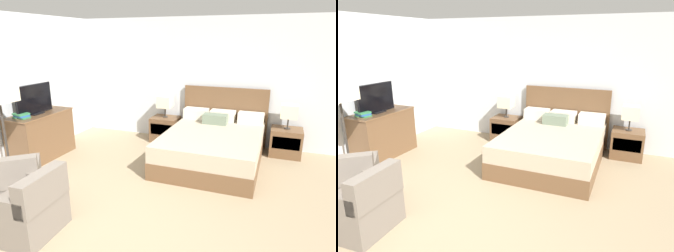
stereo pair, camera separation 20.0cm
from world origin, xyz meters
The scene contains 15 objects.
ground_plane centered at (0.00, 0.00, 0.00)m, with size 11.01×11.01×0.00m, color #998466.
wall_back centered at (0.00, 3.70, 1.26)m, with size 6.44×0.06×2.51m, color silver.
wall_left centered at (-2.65, 1.54, 1.26)m, with size 0.06×5.47×2.51m, color silver.
bed centered at (0.61, 2.64, 0.30)m, with size 1.67×2.12×1.17m.
nightstand_left centered at (-0.58, 3.37, 0.26)m, with size 0.55×0.48×0.51m.
nightstand_right centered at (1.81, 3.37, 0.26)m, with size 0.55×0.48×0.51m.
table_lamp_left centered at (-0.58, 3.37, 0.84)m, with size 0.28×0.28×0.45m.
table_lamp_right centered at (1.81, 3.37, 0.84)m, with size 0.28×0.28×0.45m.
dresser centered at (-2.33, 1.71, 0.43)m, with size 0.55×1.18×0.83m.
tv centered at (-2.32, 1.65, 1.08)m, with size 0.18×0.78×0.52m.
book_red_cover centered at (-2.33, 1.34, 0.84)m, with size 0.25×0.15×0.03m, color #2D7042.
book_blue_cover centered at (-2.33, 1.34, 0.87)m, with size 0.22×0.17×0.03m, color #234C8E.
book_small_top centered at (-2.33, 1.34, 0.90)m, with size 0.23×0.19×0.03m, color #2D7042.
armchair_by_window centered at (-1.43, 0.22, 0.28)m, with size 0.97×0.97×0.76m.
armchair_companion centered at (-0.84, -0.11, 0.28)m, with size 0.73×0.72×0.76m.
Camera 1 is at (1.61, -2.27, 2.09)m, focal length 32.00 mm.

